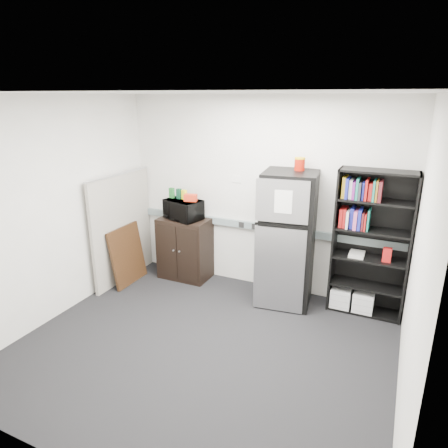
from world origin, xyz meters
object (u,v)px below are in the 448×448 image
at_px(cubicle_partition, 122,228).
at_px(refrigerator, 288,239).
at_px(bookshelf, 369,241).
at_px(cabinet, 185,248).
at_px(microwave, 183,210).

relative_size(cubicle_partition, refrigerator, 0.91).
height_order(bookshelf, cabinet, bookshelf).
xyz_separation_m(cubicle_partition, refrigerator, (2.42, 0.34, 0.08)).
height_order(cubicle_partition, refrigerator, refrigerator).
xyz_separation_m(bookshelf, cubicle_partition, (-3.41, -0.49, -0.16)).
height_order(microwave, refrigerator, refrigerator).
xyz_separation_m(cabinet, refrigerator, (1.60, -0.08, 0.42)).
relative_size(bookshelf, cubicle_partition, 1.14).
bearing_deg(cabinet, cubicle_partition, -152.59).
relative_size(cabinet, microwave, 1.77).
height_order(cubicle_partition, cabinet, cubicle_partition).
bearing_deg(bookshelf, microwave, -178.20).
distance_m(cabinet, microwave, 0.61).
xyz_separation_m(bookshelf, microwave, (-2.60, -0.08, 0.11)).
bearing_deg(refrigerator, cabinet, 169.86).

